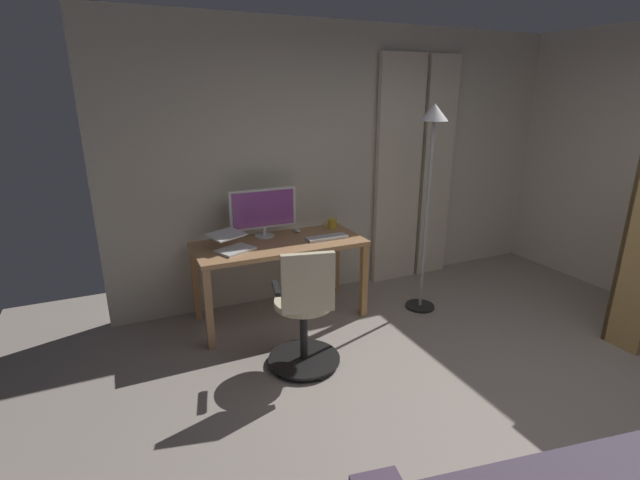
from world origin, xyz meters
TOP-DOWN VIEW (x-y plane):
  - ground_plane at (0.00, 0.00)m, footprint 6.82×6.82m
  - back_room_partition at (0.00, -2.62)m, footprint 4.90×0.10m
  - curtain_left_panel at (-1.02, -2.51)m, footprint 0.38×0.06m
  - curtain_right_panel at (-0.51, -2.51)m, footprint 0.54×0.06m
  - desk at (0.98, -2.14)m, footprint 1.51×0.67m
  - office_chair at (1.10, -1.27)m, footprint 0.56×0.56m
  - computer_monitor at (1.05, -2.35)m, footprint 0.63×0.18m
  - computer_keyboard at (0.55, -2.04)m, footprint 0.39×0.12m
  - laptop at (1.42, -2.09)m, footprint 0.40×0.41m
  - computer_mouse at (0.72, -2.36)m, footprint 0.06×0.10m
  - mug_coffee at (0.36, -2.34)m, footprint 0.13×0.09m
  - floor_lamp at (-0.33, -1.76)m, footprint 0.28×0.28m

SIDE VIEW (x-z plane):
  - ground_plane at x=0.00m, z-range 0.00..0.00m
  - office_chair at x=1.10m, z-range -0.03..0.95m
  - desk at x=0.98m, z-range 0.28..1.02m
  - computer_keyboard at x=0.55m, z-range 0.74..0.77m
  - computer_mouse at x=0.72m, z-range 0.74..0.78m
  - mug_coffee at x=0.36m, z-range 0.74..0.83m
  - laptop at x=1.42m, z-range 0.72..0.87m
  - computer_monitor at x=1.05m, z-range 0.77..1.22m
  - curtain_left_panel at x=-1.02m, z-range 0.00..2.40m
  - curtain_right_panel at x=-0.51m, z-range 0.00..2.40m
  - back_room_partition at x=0.00m, z-range 0.00..2.66m
  - floor_lamp at x=-0.33m, z-range 0.49..2.42m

